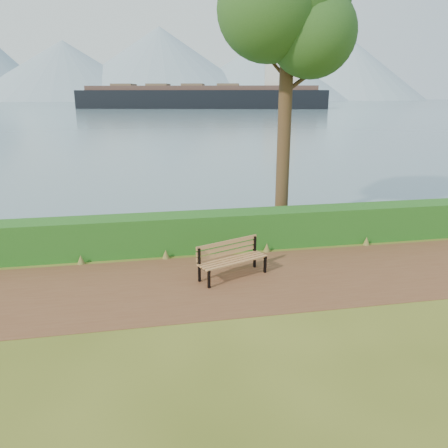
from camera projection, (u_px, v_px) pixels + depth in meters
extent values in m
plane|color=#434E16|center=(222.00, 288.00, 9.52)|extent=(140.00, 140.00, 0.00)
cube|color=brown|center=(220.00, 282.00, 9.80)|extent=(40.00, 3.40, 0.01)
cube|color=#164513|center=(205.00, 231.00, 11.83)|extent=(32.00, 0.85, 1.00)
cube|color=#415C69|center=(140.00, 103.00, 254.51)|extent=(700.00, 510.00, 0.00)
cone|color=#778E9F|center=(65.00, 71.00, 364.14)|extent=(160.00, 160.00, 48.00)
cone|color=#778E9F|center=(160.00, 64.00, 385.99)|extent=(190.00, 190.00, 62.00)
cone|color=#778E9F|center=(260.00, 72.00, 399.17)|extent=(170.00, 170.00, 50.00)
cone|color=#778E9F|center=(347.00, 69.00, 423.67)|extent=(150.00, 150.00, 58.00)
cone|color=#778E9F|center=(127.00, 81.00, 407.95)|extent=(120.00, 120.00, 35.00)
cone|color=#778E9F|center=(292.00, 79.00, 431.35)|extent=(130.00, 130.00, 40.00)
cube|color=black|center=(209.00, 279.00, 9.46)|extent=(0.06, 0.07, 0.42)
cube|color=black|center=(199.00, 265.00, 9.73)|extent=(0.06, 0.07, 0.80)
cube|color=black|center=(204.00, 269.00, 9.57)|extent=(0.23, 0.46, 0.05)
cube|color=black|center=(265.00, 265.00, 10.28)|extent=(0.06, 0.07, 0.42)
cube|color=black|center=(255.00, 252.00, 10.56)|extent=(0.06, 0.07, 0.80)
cube|color=black|center=(260.00, 255.00, 10.40)|extent=(0.23, 0.46, 0.05)
cube|color=#9E6D3D|center=(238.00, 263.00, 9.83)|extent=(1.57, 0.72, 0.03)
cube|color=#9E6D3D|center=(235.00, 261.00, 9.93)|extent=(1.57, 0.72, 0.03)
cube|color=#9E6D3D|center=(232.00, 260.00, 10.02)|extent=(1.57, 0.72, 0.03)
cube|color=#9E6D3D|center=(229.00, 258.00, 10.12)|extent=(1.57, 0.72, 0.03)
cube|color=#9E6D3D|center=(227.00, 253.00, 10.13)|extent=(1.55, 0.68, 0.10)
cube|color=#9E6D3D|center=(227.00, 248.00, 10.09)|extent=(1.55, 0.68, 0.10)
cube|color=#9E6D3D|center=(227.00, 242.00, 10.06)|extent=(1.55, 0.68, 0.10)
cylinder|color=#3D2719|center=(285.00, 109.00, 13.06)|extent=(0.41, 0.41, 7.32)
sphere|color=#1B4316|center=(307.00, 24.00, 13.05)|extent=(2.64, 2.64, 2.64)
sphere|color=#1B4316|center=(269.00, 8.00, 11.77)|extent=(2.85, 2.85, 2.85)
sphere|color=#1B4316|center=(312.00, 33.00, 12.03)|extent=(2.44, 2.44, 2.44)
cylinder|color=#3D2719|center=(301.00, 80.00, 12.92)|extent=(1.07, 0.12, 0.80)
cylinder|color=#3D2719|center=(272.00, 62.00, 12.71)|extent=(0.83, 0.38, 0.73)
cube|color=black|center=(202.00, 103.00, 143.20)|extent=(80.86, 32.21, 8.02)
cube|color=#46302A|center=(201.00, 88.00, 141.88)|extent=(74.32, 29.39, 1.38)
cube|color=beige|center=(282.00, 68.00, 138.57)|extent=(12.35, 11.73, 12.61)
cylinder|color=black|center=(282.00, 42.00, 136.47)|extent=(2.75, 2.75, 4.01)
cube|color=brown|center=(124.00, 85.00, 143.17)|extent=(8.55, 9.04, 0.92)
cube|color=brown|center=(158.00, 85.00, 142.48)|extent=(8.55, 9.04, 0.92)
cube|color=brown|center=(193.00, 85.00, 141.78)|extent=(8.55, 9.04, 0.92)
cube|color=brown|center=(228.00, 85.00, 141.09)|extent=(8.55, 9.04, 0.92)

